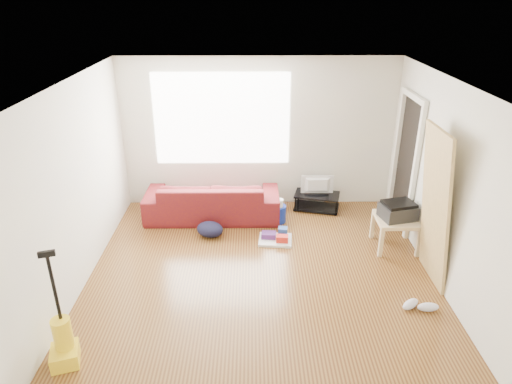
{
  "coord_description": "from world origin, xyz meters",
  "views": [
    {
      "loc": [
        -0.11,
        -4.76,
        3.48
      ],
      "look_at": [
        -0.06,
        0.6,
        1.05
      ],
      "focal_mm": 32.0,
      "sensor_mm": 36.0,
      "label": 1
    }
  ],
  "objects_px": {
    "sofa": "(213,216)",
    "backpack": "(210,236)",
    "cleaning_tray": "(276,238)",
    "bucket": "(277,221)",
    "tv_stand": "(317,201)",
    "vacuum": "(63,343)",
    "side_table": "(396,223)"
  },
  "relations": [
    {
      "from": "sofa",
      "to": "backpack",
      "type": "bearing_deg",
      "value": 90.38
    },
    {
      "from": "sofa",
      "to": "cleaning_tray",
      "type": "relative_size",
      "value": 4.16
    },
    {
      "from": "sofa",
      "to": "bucket",
      "type": "relative_size",
      "value": 7.89
    },
    {
      "from": "tv_stand",
      "to": "cleaning_tray",
      "type": "relative_size",
      "value": 1.58
    },
    {
      "from": "sofa",
      "to": "vacuum",
      "type": "bearing_deg",
      "value": 68.58
    },
    {
      "from": "vacuum",
      "to": "bucket",
      "type": "bearing_deg",
      "value": 35.29
    },
    {
      "from": "cleaning_tray",
      "to": "backpack",
      "type": "height_order",
      "value": "cleaning_tray"
    },
    {
      "from": "side_table",
      "to": "cleaning_tray",
      "type": "distance_m",
      "value": 1.75
    },
    {
      "from": "cleaning_tray",
      "to": "vacuum",
      "type": "bearing_deg",
      "value": -133.43
    },
    {
      "from": "sofa",
      "to": "bucket",
      "type": "bearing_deg",
      "value": 170.59
    },
    {
      "from": "sofa",
      "to": "backpack",
      "type": "distance_m",
      "value": 0.64
    },
    {
      "from": "side_table",
      "to": "bucket",
      "type": "height_order",
      "value": "side_table"
    },
    {
      "from": "sofa",
      "to": "bucket",
      "type": "xyz_separation_m",
      "value": [
        1.05,
        -0.17,
        0.0
      ]
    },
    {
      "from": "sofa",
      "to": "vacuum",
      "type": "relative_size",
      "value": 1.7
    },
    {
      "from": "bucket",
      "to": "sofa",
      "type": "bearing_deg",
      "value": 170.59
    },
    {
      "from": "bucket",
      "to": "backpack",
      "type": "xyz_separation_m",
      "value": [
        -1.05,
        -0.47,
        0.0
      ]
    },
    {
      "from": "tv_stand",
      "to": "backpack",
      "type": "xyz_separation_m",
      "value": [
        -1.74,
        -0.91,
        -0.15
      ]
    },
    {
      "from": "side_table",
      "to": "backpack",
      "type": "bearing_deg",
      "value": 172.83
    },
    {
      "from": "side_table",
      "to": "cleaning_tray",
      "type": "xyz_separation_m",
      "value": [
        -1.7,
        0.18,
        -0.34
      ]
    },
    {
      "from": "backpack",
      "to": "vacuum",
      "type": "bearing_deg",
      "value": -96.41
    },
    {
      "from": "vacuum",
      "to": "side_table",
      "type": "bearing_deg",
      "value": 11.77
    },
    {
      "from": "cleaning_tray",
      "to": "tv_stand",
      "type": "bearing_deg",
      "value": 55.2
    },
    {
      "from": "side_table",
      "to": "tv_stand",
      "type": "bearing_deg",
      "value": 127.59
    },
    {
      "from": "sofa",
      "to": "tv_stand",
      "type": "relative_size",
      "value": 2.63
    },
    {
      "from": "side_table",
      "to": "sofa",
      "type": "bearing_deg",
      "value": 160.1
    },
    {
      "from": "side_table",
      "to": "vacuum",
      "type": "height_order",
      "value": "vacuum"
    },
    {
      "from": "sofa",
      "to": "bucket",
      "type": "height_order",
      "value": "sofa"
    },
    {
      "from": "bucket",
      "to": "cleaning_tray",
      "type": "distance_m",
      "value": 0.63
    },
    {
      "from": "side_table",
      "to": "cleaning_tray",
      "type": "height_order",
      "value": "side_table"
    },
    {
      "from": "sofa",
      "to": "cleaning_tray",
      "type": "height_order",
      "value": "sofa"
    },
    {
      "from": "side_table",
      "to": "backpack",
      "type": "height_order",
      "value": "side_table"
    },
    {
      "from": "tv_stand",
      "to": "bucket",
      "type": "xyz_separation_m",
      "value": [
        -0.69,
        -0.44,
        -0.15
      ]
    }
  ]
}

